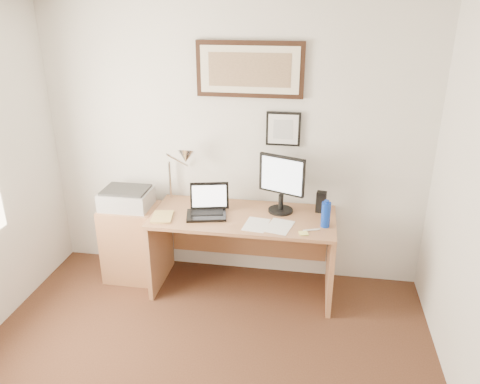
% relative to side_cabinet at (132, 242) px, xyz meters
% --- Properties ---
extents(wall_back, '(3.50, 0.02, 2.50)m').
position_rel_side_cabinet_xyz_m(wall_back, '(0.92, 0.32, 0.89)').
color(wall_back, silver).
rests_on(wall_back, ground).
extents(side_cabinet, '(0.50, 0.40, 0.73)m').
position_rel_side_cabinet_xyz_m(side_cabinet, '(0.00, 0.00, 0.00)').
color(side_cabinet, '#97623F').
rests_on(side_cabinet, floor).
extents(water_bottle, '(0.08, 0.08, 0.22)m').
position_rel_side_cabinet_xyz_m(water_bottle, '(1.78, -0.14, 0.49)').
color(water_bottle, '#0D32A9').
rests_on(water_bottle, desk).
extents(bottle_cap, '(0.04, 0.04, 0.02)m').
position_rel_side_cabinet_xyz_m(bottle_cap, '(1.78, -0.14, 0.61)').
color(bottle_cap, '#0D32A9').
rests_on(bottle_cap, water_bottle).
extents(speaker, '(0.09, 0.08, 0.19)m').
position_rel_side_cabinet_xyz_m(speaker, '(1.74, 0.14, 0.48)').
color(speaker, black).
rests_on(speaker, desk).
extents(paper_sheet_a, '(0.22, 0.29, 0.00)m').
position_rel_side_cabinet_xyz_m(paper_sheet_a, '(1.21, -0.21, 0.39)').
color(paper_sheet_a, white).
rests_on(paper_sheet_a, desk).
extents(paper_sheet_b, '(0.25, 0.32, 0.00)m').
position_rel_side_cabinet_xyz_m(paper_sheet_b, '(1.40, -0.21, 0.39)').
color(paper_sheet_b, white).
rests_on(paper_sheet_b, desk).
extents(sticky_pad, '(0.09, 0.09, 0.01)m').
position_rel_side_cabinet_xyz_m(sticky_pad, '(1.61, -0.31, 0.39)').
color(sticky_pad, '#F5F174').
rests_on(sticky_pad, desk).
extents(marker_pen, '(0.14, 0.06, 0.02)m').
position_rel_side_cabinet_xyz_m(marker_pen, '(1.67, -0.25, 0.39)').
color(marker_pen, white).
rests_on(marker_pen, desk).
extents(book, '(0.21, 0.26, 0.02)m').
position_rel_side_cabinet_xyz_m(book, '(0.30, -0.22, 0.39)').
color(book, tan).
rests_on(book, desk).
extents(desk, '(1.60, 0.70, 0.75)m').
position_rel_side_cabinet_xyz_m(desk, '(1.07, 0.04, 0.15)').
color(desk, '#97623F').
rests_on(desk, floor).
extents(laptop, '(0.39, 0.36, 0.26)m').
position_rel_side_cabinet_xyz_m(laptop, '(0.76, -0.07, 0.44)').
color(laptop, black).
rests_on(laptop, desk).
extents(lcd_monitor, '(0.40, 0.22, 0.52)m').
position_rel_side_cabinet_xyz_m(lcd_monitor, '(1.39, 0.08, 0.68)').
color(lcd_monitor, black).
rests_on(lcd_monitor, desk).
extents(printer, '(0.44, 0.34, 0.18)m').
position_rel_side_cabinet_xyz_m(printer, '(-0.02, 0.00, 0.45)').
color(printer, '#A0A0A3').
rests_on(printer, side_cabinet).
extents(desk_lamp, '(0.29, 0.27, 0.53)m').
position_rel_side_cabinet_xyz_m(desk_lamp, '(0.51, 0.13, 0.82)').
color(desk_lamp, silver).
rests_on(desk_lamp, desk).
extents(picture_large, '(0.92, 0.04, 0.47)m').
position_rel_side_cabinet_xyz_m(picture_large, '(1.07, 0.29, 1.59)').
color(picture_large, black).
rests_on(picture_large, wall_back).
extents(picture_small, '(0.30, 0.03, 0.30)m').
position_rel_side_cabinet_xyz_m(picture_small, '(1.37, 0.29, 1.09)').
color(picture_small, black).
rests_on(picture_small, wall_back).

